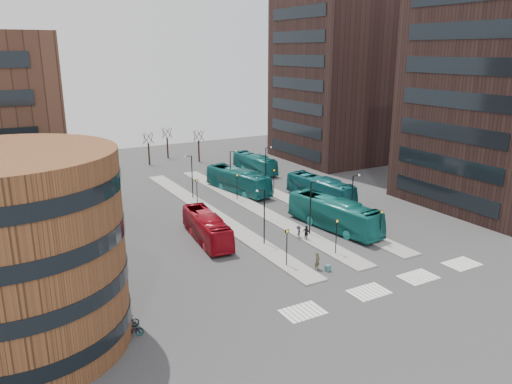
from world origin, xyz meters
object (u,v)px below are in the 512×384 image
commuter_c (298,232)px  traveller (317,261)px  bicycle_far (131,331)px  teal_bus_a (334,214)px  suitcase (328,268)px  teal_bus_b (238,180)px  bicycle_near (132,331)px  teal_bus_c (320,189)px  bicycle_mid (127,322)px  commuter_b (306,233)px  red_bus (207,227)px  teal_bus_d (255,163)px  commuter_a (227,243)px

commuter_c → traveller: bearing=23.1°
bicycle_far → teal_bus_a: bearing=-62.6°
suitcase → teal_bus_b: (5.32, 28.70, 1.44)m
traveller → bicycle_near: 19.00m
teal_bus_c → bicycle_mid: teal_bus_c is taller
commuter_b → red_bus: bearing=43.2°
suitcase → teal_bus_d: 40.80m
red_bus → commuter_b: (9.53, -5.47, -0.66)m
suitcase → red_bus: (-6.74, 13.00, 1.22)m
teal_bus_a → commuter_b: bearing=-169.6°
suitcase → teal_bus_c: teal_bus_c is taller
teal_bus_b → bicycle_near: (-24.77, -30.72, -1.29)m
suitcase → red_bus: bearing=116.2°
teal_bus_b → bicycle_mid: bearing=-140.1°
bicycle_near → bicycle_mid: (0.00, 1.31, 0.11)m
commuter_a → bicycle_mid: bearing=60.5°
traveller → bicycle_mid: size_ratio=0.96×
teal_bus_d → bicycle_mid: size_ratio=5.97×
commuter_c → teal_bus_a: bearing=141.3°
teal_bus_b → bicycle_near: teal_bus_b is taller
teal_bus_c → bicycle_far: bearing=-152.2°
teal_bus_a → teal_bus_d: (5.83, 29.32, -0.29)m
commuter_b → bicycle_far: size_ratio=1.04×
suitcase → teal_bus_d: teal_bus_d is taller
teal_bus_a → bicycle_far: bearing=-165.1°
commuter_b → teal_bus_b: bearing=-23.7°
teal_bus_d → bicycle_near: (-33.07, -40.45, -1.08)m
commuter_a → commuter_c: 8.50m
teal_bus_a → teal_bus_d: bearing=71.6°
teal_bus_c → commuter_b: 15.77m
bicycle_near → teal_bus_d: bearing=-28.2°
traveller → commuter_b: 7.56m
teal_bus_a → commuter_a: size_ratio=8.73×
teal_bus_d → bicycle_near: size_ratio=6.45×
teal_bus_a → teal_bus_c: size_ratio=1.10×
teal_bus_c → suitcase: bearing=-129.7°
traveller → commuter_b: (3.45, 6.72, -0.01)m
commuter_c → teal_bus_c: bearing=179.2°
teal_bus_d → commuter_c: teal_bus_d is taller
bicycle_near → suitcase: bearing=-73.0°
suitcase → bicycle_near: size_ratio=0.36×
teal_bus_d → teal_bus_b: bearing=-132.2°
suitcase → bicycle_mid: 19.47m
teal_bus_b → traveller: bearing=-112.1°
teal_bus_b → teal_bus_d: bearing=39.6°
bicycle_far → bicycle_mid: bearing=5.4°
teal_bus_a → commuter_a: teal_bus_a is taller
teal_bus_c → bicycle_mid: bearing=-153.6°
suitcase → red_bus: size_ratio=0.06×
teal_bus_c → bicycle_far: teal_bus_c is taller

